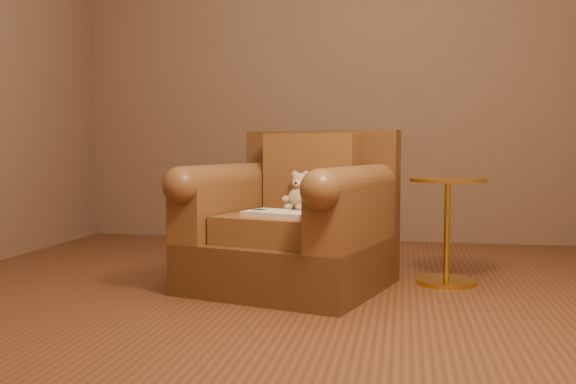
# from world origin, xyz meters

# --- Properties ---
(floor) EXTENTS (4.00, 4.00, 0.00)m
(floor) POSITION_xyz_m (0.00, 0.00, 0.00)
(floor) COLOR brown
(floor) RESTS_ON ground
(armchair) EXTENTS (1.14, 1.11, 0.84)m
(armchair) POSITION_xyz_m (0.03, 0.23, 0.32)
(armchair) COLOR #54371C
(armchair) RESTS_ON floor
(teddy_bear) EXTENTS (0.16, 0.18, 0.22)m
(teddy_bear) POSITION_xyz_m (0.05, 0.30, 0.48)
(teddy_bear) COLOR tan
(teddy_bear) RESTS_ON armchair
(guidebook) EXTENTS (0.40, 0.32, 0.03)m
(guidebook) POSITION_xyz_m (0.01, -0.01, 0.41)
(guidebook) COLOR beige
(guidebook) RESTS_ON armchair
(side_table) EXTENTS (0.41, 0.41, 0.58)m
(side_table) POSITION_xyz_m (0.84, 0.44, 0.31)
(side_table) COLOR gold
(side_table) RESTS_ON floor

